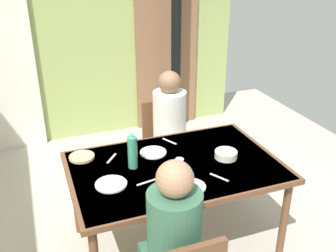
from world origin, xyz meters
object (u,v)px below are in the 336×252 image
at_px(person_near_diner, 173,230).
at_px(serving_bowl_center, 226,154).
at_px(dining_table, 175,172).
at_px(person_far_diner, 170,118).
at_px(water_bottle_green_near, 132,151).
at_px(chair_far_diner, 165,140).

bearing_deg(person_near_diner, serving_bowl_center, 44.52).
relative_size(dining_table, serving_bowl_center, 9.02).
distance_m(person_near_diner, person_far_diner, 1.52).
relative_size(person_far_diner, water_bottle_green_near, 2.78).
xyz_separation_m(chair_far_diner, serving_bowl_center, (0.17, -0.88, 0.27)).
height_order(chair_far_diner, serving_bowl_center, chair_far_diner).
height_order(person_far_diner, serving_bowl_center, person_far_diner).
bearing_deg(chair_far_diner, dining_table, 74.73).
bearing_deg(serving_bowl_center, person_near_diner, -135.48).
bearing_deg(serving_bowl_center, chair_far_diner, 100.68).
bearing_deg(person_far_diner, water_bottle_green_near, 50.15).
height_order(chair_far_diner, water_bottle_green_near, water_bottle_green_near).
distance_m(dining_table, person_far_diner, 0.76).
relative_size(chair_far_diner, water_bottle_green_near, 3.14).
distance_m(dining_table, person_near_diner, 0.78).
relative_size(person_far_diner, serving_bowl_center, 4.53).
xyz_separation_m(chair_far_diner, person_far_diner, (-0.00, -0.14, 0.28)).
xyz_separation_m(person_far_diner, water_bottle_green_near, (-0.53, -0.63, 0.09)).
xyz_separation_m(dining_table, person_near_diner, (-0.29, -0.71, 0.11)).
bearing_deg(chair_far_diner, water_bottle_green_near, 55.52).
bearing_deg(serving_bowl_center, water_bottle_green_near, 170.77).
height_order(water_bottle_green_near, serving_bowl_center, water_bottle_green_near).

